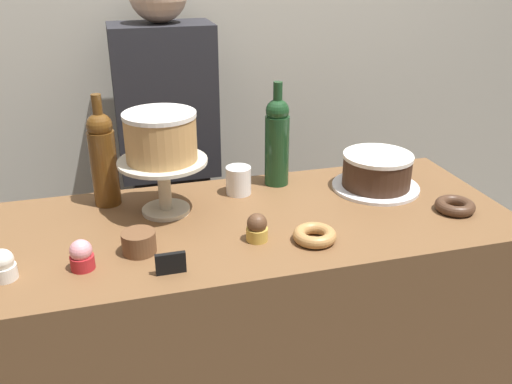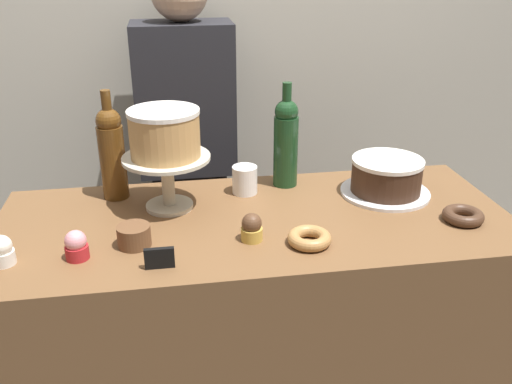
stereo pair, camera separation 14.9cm
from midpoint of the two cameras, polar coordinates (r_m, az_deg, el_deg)
back_wall at (r=2.25m, az=-8.17°, el=15.12°), size 6.00×0.05×2.60m
display_counter at (r=1.79m, az=-2.48°, el=-16.48°), size 1.43×0.60×0.95m
cake_stand_pedestal at (r=1.55m, az=-12.27°, el=1.51°), size 0.25×0.25×0.16m
white_layer_cake at (r=1.51m, az=-12.66°, el=5.59°), size 0.20×0.20×0.13m
silver_serving_platter at (r=1.74m, az=9.87°, el=0.49°), size 0.27×0.27×0.01m
chocolate_round_cake at (r=1.72m, az=10.01°, el=2.22°), size 0.21×0.21×0.10m
wine_bottle_amber at (r=1.64m, az=-18.10°, el=3.40°), size 0.08×0.08×0.33m
wine_bottle_green at (r=1.70m, az=-0.32°, el=5.35°), size 0.08×0.08×0.33m
cupcake_strawberry at (r=1.37m, az=-20.65°, el=-6.26°), size 0.06×0.06×0.07m
cupcake_chocolate at (r=1.40m, az=-2.95°, el=-3.81°), size 0.06×0.06×0.07m
cupcake_vanilla at (r=1.40m, az=-27.58°, el=-6.84°), size 0.06×0.06×0.07m
donut_chocolate at (r=1.64m, az=17.49°, el=-1.44°), size 0.11×0.11×0.03m
donut_maple at (r=1.41m, az=3.07°, el=-4.58°), size 0.11×0.11×0.03m
cookie_stack at (r=1.40m, az=-15.06°, el=-5.13°), size 0.08×0.08×0.06m
price_sign_chalkboard at (r=1.30m, az=-12.13°, el=-7.32°), size 0.07×0.01×0.05m
coffee_cup_ceramic at (r=1.67m, az=-4.39°, el=1.15°), size 0.08×0.08×0.09m
barista_figure at (r=2.16m, az=-10.84°, el=1.84°), size 0.36×0.22×1.60m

